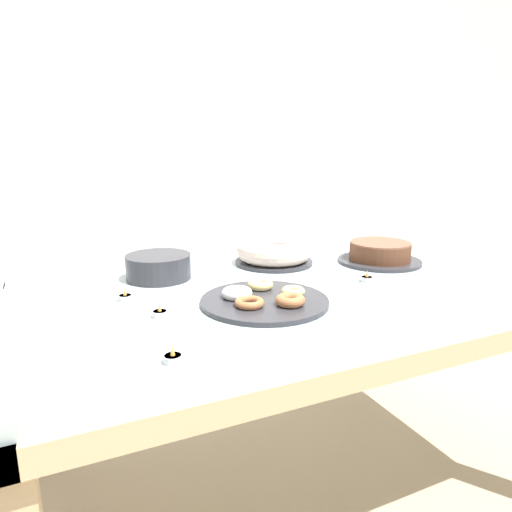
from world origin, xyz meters
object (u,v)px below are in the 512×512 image
(cake_golden_bundt, at_px, (274,252))
(tealight_near_front, at_px, (160,313))
(tealight_near_cakes, at_px, (125,297))
(plate_stack, at_px, (159,267))
(pastry_platter, at_px, (264,299))
(cake_chocolate_round, at_px, (380,253))
(tealight_left_edge, at_px, (367,279))
(tealight_centre, at_px, (173,358))

(cake_golden_bundt, distance_m, tealight_near_front, 0.63)
(tealight_near_cakes, bearing_deg, tealight_near_front, -70.52)
(cake_golden_bundt, relative_size, plate_stack, 1.36)
(pastry_platter, distance_m, plate_stack, 0.42)
(cake_chocolate_round, relative_size, tealight_left_edge, 7.63)
(plate_stack, relative_size, tealight_left_edge, 5.25)
(tealight_left_edge, bearing_deg, cake_chocolate_round, 42.29)
(plate_stack, height_order, tealight_centre, plate_stack)
(pastry_platter, height_order, tealight_near_front, pastry_platter)
(cake_chocolate_round, distance_m, tealight_centre, 1.03)
(tealight_centre, bearing_deg, tealight_near_cakes, 93.30)
(cake_golden_bundt, xyz_separation_m, tealight_left_edge, (0.17, -0.33, -0.03))
(tealight_centre, bearing_deg, cake_chocolate_round, 27.68)
(tealight_near_front, bearing_deg, pastry_platter, -3.65)
(cake_chocolate_round, relative_size, tealight_centre, 7.63)
(pastry_platter, distance_m, tealight_near_front, 0.29)
(cake_golden_bundt, height_order, tealight_centre, cake_golden_bundt)
(tealight_near_front, bearing_deg, tealight_centre, -97.51)
(cake_golden_bundt, bearing_deg, tealight_near_front, -144.32)
(pastry_platter, relative_size, tealight_near_front, 8.83)
(cake_golden_bundt, relative_size, tealight_near_cakes, 7.13)
(pastry_platter, relative_size, plate_stack, 1.68)
(tealight_near_front, relative_size, tealight_centre, 1.00)
(cake_chocolate_round, height_order, pastry_platter, cake_chocolate_round)
(plate_stack, bearing_deg, tealight_centre, -100.47)
(tealight_centre, distance_m, tealight_near_cakes, 0.43)
(tealight_near_cakes, distance_m, tealight_left_edge, 0.75)
(plate_stack, distance_m, tealight_left_edge, 0.67)
(cake_chocolate_round, relative_size, cake_golden_bundt, 1.07)
(tealight_near_front, relative_size, tealight_left_edge, 1.00)
(pastry_platter, xyz_separation_m, plate_stack, (-0.21, 0.37, 0.03))
(tealight_near_front, distance_m, tealight_left_edge, 0.68)
(tealight_left_edge, bearing_deg, tealight_centre, -157.40)
(pastry_platter, bearing_deg, tealight_near_front, 176.35)
(pastry_platter, height_order, tealight_centre, pastry_platter)
(pastry_platter, distance_m, tealight_left_edge, 0.39)
(cake_chocolate_round, relative_size, plate_stack, 1.45)
(tealight_centre, relative_size, tealight_left_edge, 1.00)
(pastry_platter, xyz_separation_m, tealight_centre, (-0.32, -0.24, -0.00))
(plate_stack, distance_m, tealight_near_front, 0.36)
(pastry_platter, xyz_separation_m, tealight_left_edge, (0.39, 0.05, -0.00))
(cake_golden_bundt, height_order, plate_stack, cake_golden_bundt)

